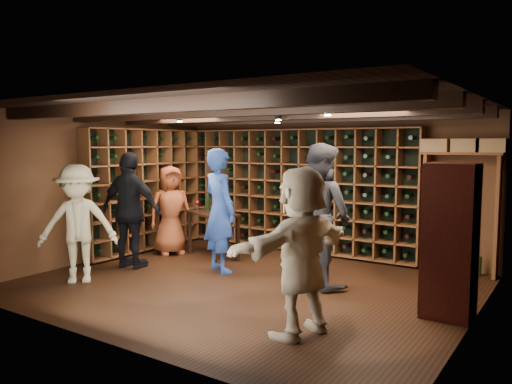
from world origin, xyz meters
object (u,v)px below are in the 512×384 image
Objects in this scene: man_blue_shirt at (220,210)px; guest_woman_black at (131,210)px; display_cabinet at (450,244)px; guest_beige at (301,251)px; man_grey_suit at (321,215)px; tasting_table at (213,217)px; guest_khaki at (78,224)px; guest_red_floral at (171,210)px.

guest_woman_black is at bearing 47.38° from man_blue_shirt.
man_blue_shirt is at bearing 177.00° from display_cabinet.
guest_woman_black is at bearing -89.88° from guest_beige.
display_cabinet is 4.81m from guest_woman_black.
man_blue_shirt is 0.96× the size of man_grey_suit.
display_cabinet is 1.48× the size of tasting_table.
guest_khaki is 1.44× the size of tasting_table.
display_cabinet is 4.99m from guest_red_floral.
guest_red_floral is 1.11m from guest_woman_black.
display_cabinet reaches higher than guest_red_floral.
display_cabinet is at bearing -29.10° from guest_khaki.
man_blue_shirt is 2.81m from guest_beige.
guest_beige reaches higher than guest_khaki.
man_grey_suit is 1.07× the size of guest_woman_black.
guest_red_floral is at bearing -103.32° from guest_beige.
guest_khaki is (0.00, -1.00, -0.08)m from guest_woman_black.
man_grey_suit is at bearing -173.91° from guest_woman_black.
guest_woman_black is 1.10× the size of guest_khaki.
man_grey_suit is 1.25× the size of guest_red_floral.
guest_woman_black is at bearing -143.20° from guest_red_floral.
man_blue_shirt is at bearing -21.20° from tasting_table.
display_cabinet is 4.25m from tasting_table.
tasting_table is (-2.35, 0.52, -0.29)m from man_grey_suit.
man_grey_suit is 1.13× the size of guest_beige.
guest_beige is (-1.15, -1.42, 0.03)m from display_cabinet.
tasting_table is at bearing 11.51° from man_grey_suit.
man_blue_shirt is 1.46m from guest_woman_black.
guest_woman_black reaches higher than display_cabinet.
guest_beige is (2.30, -1.61, -0.07)m from man_blue_shirt.
guest_khaki is at bearing -74.46° from guest_beige.
guest_khaki is (0.16, -2.09, 0.05)m from guest_red_floral.
display_cabinet is 0.98× the size of guest_beige.
guest_khaki is at bearing -147.09° from guest_red_floral.
man_grey_suit is 3.08m from guest_woman_black.
display_cabinet is at bearing 156.50° from guest_beige.
guest_khaki is 2.39m from tasting_table.
display_cabinet is at bearing 176.32° from guest_woman_black.
man_blue_shirt is at bearing -109.40° from guest_beige.
man_blue_shirt is 1.03× the size of guest_woman_black.
guest_red_floral is 2.09m from guest_khaki.
display_cabinet is 1.85m from man_grey_suit.
display_cabinet is at bearing 11.66° from tasting_table.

